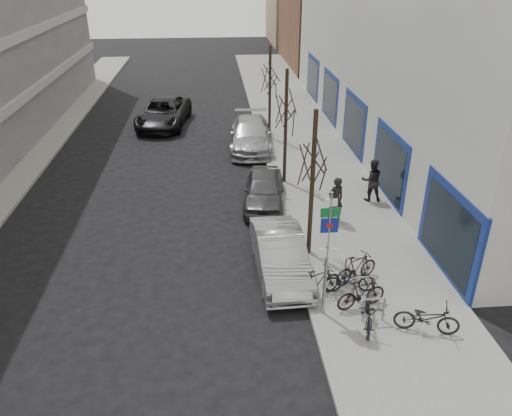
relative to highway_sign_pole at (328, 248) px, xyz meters
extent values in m
plane|color=black|center=(-2.40, 0.01, -2.46)|extent=(120.00, 120.00, 0.00)
cube|color=slate|center=(2.10, 10.01, -2.38)|extent=(5.00, 70.00, 0.15)
cube|color=brown|center=(10.60, 40.01, 1.54)|extent=(12.00, 14.00, 8.00)
cube|color=#937A5B|center=(11.10, 55.01, 2.04)|extent=(13.00, 12.00, 9.00)
cylinder|color=gray|center=(0.00, 0.01, -0.36)|extent=(0.10, 0.10, 4.20)
cube|color=white|center=(0.00, -0.02, 1.44)|extent=(0.35, 0.03, 0.22)
cube|color=#0C5926|center=(0.00, -0.02, 1.14)|extent=(0.55, 0.03, 0.28)
cube|color=navy|center=(0.00, -0.02, 0.74)|extent=(0.50, 0.03, 0.45)
cube|color=maroon|center=(0.00, -0.03, 0.74)|extent=(0.18, 0.02, 0.14)
cube|color=white|center=(0.00, -0.02, 0.29)|extent=(0.45, 0.03, 0.45)
cube|color=white|center=(0.00, -0.02, -0.16)|extent=(0.55, 0.03, 0.28)
cylinder|color=gray|center=(1.10, -0.49, -1.91)|extent=(0.06, 0.06, 0.80)
cylinder|color=gray|center=(1.70, -0.49, -1.91)|extent=(0.06, 0.06, 0.80)
cylinder|color=gray|center=(1.40, -0.49, -1.51)|extent=(0.60, 0.06, 0.06)
cylinder|color=gray|center=(1.10, 0.61, -1.91)|extent=(0.06, 0.06, 0.80)
cylinder|color=gray|center=(1.70, 0.61, -1.91)|extent=(0.06, 0.06, 0.80)
cylinder|color=gray|center=(1.40, 0.61, -1.51)|extent=(0.60, 0.06, 0.06)
cylinder|color=gray|center=(1.10, 1.71, -1.91)|extent=(0.06, 0.06, 0.80)
cylinder|color=gray|center=(1.70, 1.71, -1.91)|extent=(0.06, 0.06, 0.80)
cylinder|color=gray|center=(1.40, 1.71, -1.51)|extent=(0.60, 0.06, 0.06)
cylinder|color=black|center=(0.20, 3.51, 0.29)|extent=(0.16, 0.16, 5.50)
cylinder|color=black|center=(0.20, 10.01, 0.29)|extent=(0.16, 0.16, 5.50)
cylinder|color=black|center=(0.20, 16.51, 0.29)|extent=(0.16, 0.16, 5.50)
cylinder|color=gray|center=(-0.25, 3.01, -1.76)|extent=(0.05, 0.05, 1.10)
cube|color=#3F3F44|center=(-0.25, 3.01, -1.13)|extent=(0.10, 0.08, 0.18)
cylinder|color=gray|center=(-0.25, 8.51, -1.76)|extent=(0.05, 0.05, 1.10)
cube|color=#3F3F44|center=(-0.25, 8.51, -1.13)|extent=(0.10, 0.08, 0.18)
cylinder|color=gray|center=(-0.25, 14.01, -1.76)|extent=(0.05, 0.05, 1.10)
cube|color=#3F3F44|center=(-0.25, 14.01, -1.13)|extent=(0.10, 0.08, 0.18)
imported|color=black|center=(1.20, -0.64, -1.74)|extent=(1.01, 1.94, 1.13)
imported|color=black|center=(1.21, 0.19, -1.80)|extent=(1.74, 0.91, 1.01)
imported|color=black|center=(1.07, 1.02, -1.79)|extent=(1.71, 0.62, 1.03)
imported|color=black|center=(-0.02, 0.81, -1.77)|extent=(1.84, 1.24, 1.08)
imported|color=black|center=(2.77, -1.07, -1.75)|extent=(1.92, 1.08, 1.12)
imported|color=black|center=(1.43, 1.56, -1.78)|extent=(1.77, 1.22, 1.05)
imported|color=#A5A6AA|center=(-1.00, 2.42, -1.70)|extent=(1.79, 4.66, 1.52)
imported|color=#45464A|center=(-1.00, 7.88, -1.73)|extent=(2.25, 4.43, 1.45)
imported|color=#ADACB1|center=(-1.00, 15.19, -1.64)|extent=(2.68, 5.80, 1.64)
imported|color=black|center=(-6.30, 20.10, -1.61)|extent=(3.59, 6.43, 1.70)
imported|color=black|center=(1.68, 5.81, -1.34)|extent=(0.82, 0.67, 1.93)
imported|color=black|center=(3.72, 7.63, -1.34)|extent=(0.73, 0.51, 1.94)
camera|label=1|loc=(-3.08, -11.90, 7.38)|focal=35.00mm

